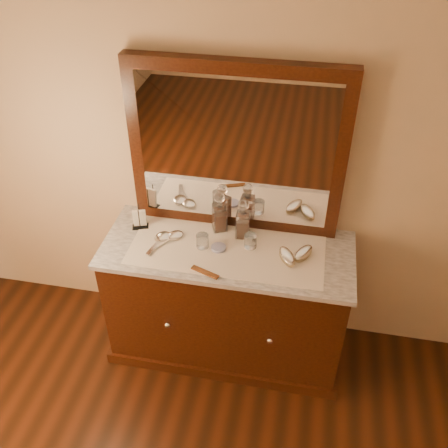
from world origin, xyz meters
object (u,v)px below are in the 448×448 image
Objects in this scene: decanter_right at (243,223)px; brush_far at (303,254)px; comb at (205,272)px; brush_near at (287,257)px; pin_dish at (219,248)px; decanter_left at (220,215)px; dresser_cabinet at (227,302)px; mirror_frame at (236,150)px; hand_mirror_outer at (161,239)px; hand_mirror_inner at (173,237)px; napkin_rack at (140,219)px.

brush_far is (0.36, -0.12, -0.08)m from decanter_right.
brush_near is (0.42, 0.19, 0.02)m from comb.
pin_dish is 0.33× the size of decanter_left.
dresser_cabinet is 0.45m from pin_dish.
hand_mirror_outer is (-0.39, -0.25, -0.49)m from mirror_frame.
comb is 0.96× the size of brush_near.
decanter_right is (0.12, 0.14, 0.09)m from pin_dish.
decanter_left is (0.00, 0.39, 0.10)m from comb.
brush_near is 0.73× the size of hand_mirror_outer.
pin_dish is at bearing -100.28° from mirror_frame.
brush_far reaches higher than hand_mirror_inner.
napkin_rack is at bearing -171.85° from decanter_left.
decanter_right is at bearing 50.63° from pin_dish.
decanter_left is at bearing 28.66° from hand_mirror_inner.
hand_mirror_outer is at bearing -178.87° from dresser_cabinet.
decanter_left is 1.02× the size of decanter_right.
comb is (-0.08, -0.23, 0.45)m from dresser_cabinet.
hand_mirror_inner reaches higher than dresser_cabinet.
hand_mirror_inner is at bearing 178.70° from brush_far.
hand_mirror_outer is 1.12× the size of hand_mirror_inner.
comb is 0.56m from brush_far.
comb is at bearing -90.30° from decanter_left.
pin_dish is at bearing -12.64° from napkin_rack.
hand_mirror_inner is at bearing 174.68° from brush_near.
pin_dish is 0.20m from decanter_left.
dresser_cabinet is 0.57m from decanter_left.
mirror_frame reaches higher than comb.
dresser_cabinet is 0.97m from mirror_frame.
mirror_frame is at bearing 140.34° from brush_near.
brush_near is at bearing -2.40° from hand_mirror_outer.
dresser_cabinet is 9.72× the size of napkin_rack.
comb is at bearing -34.37° from napkin_rack.
hand_mirror_inner is (0.22, -0.07, -0.04)m from napkin_rack.
pin_dish reaches higher than comb.
mirror_frame is at bearing 47.05° from decanter_left.
brush_far is at bearing 0.93° from dresser_cabinet.
napkin_rack is 0.24m from hand_mirror_inner.
mirror_frame reaches higher than dresser_cabinet.
brush_near is 0.82× the size of hand_mirror_inner.
pin_dish is at bearing -159.15° from dresser_cabinet.
napkin_rack reaches higher than hand_mirror_outer.
brush_near is (0.89, -0.13, -0.03)m from napkin_rack.
napkin_rack reaches higher than pin_dish.
decanter_left is 0.30m from hand_mirror_inner.
brush_near is at bearing -30.49° from decanter_right.
decanter_left reaches higher than hand_mirror_outer.
brush_near reaches higher than dresser_cabinet.
mirror_frame is at bearing 90.00° from dresser_cabinet.
pin_dish is 0.59× the size of napkin_rack.
napkin_rack is 0.84× the size of brush_near.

